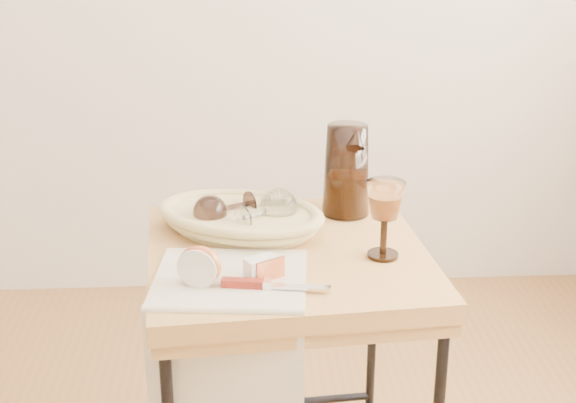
{
  "coord_description": "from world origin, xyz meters",
  "views": [
    {
      "loc": [
        0.38,
        -1.21,
        1.51
      ],
      "look_at": [
        0.47,
        0.41,
        0.89
      ],
      "focal_mm": 51.12,
      "sensor_mm": 36.0,
      "label": 1
    }
  ],
  "objects_px": {
    "wine_goblet": "(384,219)",
    "goblet_lying_b": "(264,211)",
    "tea_towel": "(230,278)",
    "table_knife": "(271,284)",
    "apple_half": "(200,264)",
    "bread_basket": "(241,220)",
    "goblet_lying_a": "(227,208)",
    "pitcher": "(346,170)",
    "side_table": "(287,398)"
  },
  "relations": [
    {
      "from": "tea_towel",
      "to": "apple_half",
      "type": "bearing_deg",
      "value": -153.08
    },
    {
      "from": "bread_basket",
      "to": "table_knife",
      "type": "xyz_separation_m",
      "value": [
        0.06,
        -0.31,
        -0.01
      ]
    },
    {
      "from": "goblet_lying_b",
      "to": "table_knife",
      "type": "bearing_deg",
      "value": -127.53
    },
    {
      "from": "goblet_lying_b",
      "to": "side_table",
      "type": "bearing_deg",
      "value": -99.69
    },
    {
      "from": "bread_basket",
      "to": "tea_towel",
      "type": "bearing_deg",
      "value": -72.59
    },
    {
      "from": "apple_half",
      "to": "table_knife",
      "type": "xyz_separation_m",
      "value": [
        0.14,
        -0.03,
        -0.03
      ]
    },
    {
      "from": "wine_goblet",
      "to": "table_knife",
      "type": "relative_size",
      "value": 0.82
    },
    {
      "from": "side_table",
      "to": "table_knife",
      "type": "relative_size",
      "value": 3.64
    },
    {
      "from": "side_table",
      "to": "pitcher",
      "type": "xyz_separation_m",
      "value": [
        0.15,
        0.21,
        0.5
      ]
    },
    {
      "from": "side_table",
      "to": "bread_basket",
      "type": "xyz_separation_m",
      "value": [
        -0.1,
        0.11,
        0.41
      ]
    },
    {
      "from": "bread_basket",
      "to": "pitcher",
      "type": "xyz_separation_m",
      "value": [
        0.25,
        0.1,
        0.08
      ]
    },
    {
      "from": "goblet_lying_b",
      "to": "pitcher",
      "type": "height_order",
      "value": "pitcher"
    },
    {
      "from": "bread_basket",
      "to": "table_knife",
      "type": "height_order",
      "value": "bread_basket"
    },
    {
      "from": "tea_towel",
      "to": "bread_basket",
      "type": "bearing_deg",
      "value": 90.06
    },
    {
      "from": "side_table",
      "to": "apple_half",
      "type": "bearing_deg",
      "value": -137.92
    },
    {
      "from": "bread_basket",
      "to": "pitcher",
      "type": "distance_m",
      "value": 0.28
    },
    {
      "from": "side_table",
      "to": "tea_towel",
      "type": "bearing_deg",
      "value": -131.22
    },
    {
      "from": "apple_half",
      "to": "bread_basket",
      "type": "bearing_deg",
      "value": 90.08
    },
    {
      "from": "side_table",
      "to": "bread_basket",
      "type": "distance_m",
      "value": 0.44
    },
    {
      "from": "bread_basket",
      "to": "pitcher",
      "type": "bearing_deg",
      "value": 43.67
    },
    {
      "from": "side_table",
      "to": "goblet_lying_a",
      "type": "xyz_separation_m",
      "value": [
        -0.13,
        0.12,
        0.44
      ]
    },
    {
      "from": "goblet_lying_a",
      "to": "side_table",
      "type": "bearing_deg",
      "value": 106.52
    },
    {
      "from": "side_table",
      "to": "table_knife",
      "type": "xyz_separation_m",
      "value": [
        -0.04,
        -0.2,
        0.4
      ]
    },
    {
      "from": "goblet_lying_a",
      "to": "table_knife",
      "type": "height_order",
      "value": "goblet_lying_a"
    },
    {
      "from": "tea_towel",
      "to": "apple_half",
      "type": "distance_m",
      "value": 0.08
    },
    {
      "from": "apple_half",
      "to": "wine_goblet",
      "type": "bearing_deg",
      "value": 33.21
    },
    {
      "from": "pitcher",
      "to": "goblet_lying_b",
      "type": "bearing_deg",
      "value": -133.55
    },
    {
      "from": "pitcher",
      "to": "apple_half",
      "type": "height_order",
      "value": "pitcher"
    },
    {
      "from": "tea_towel",
      "to": "goblet_lying_b",
      "type": "bearing_deg",
      "value": 77.33
    },
    {
      "from": "bread_basket",
      "to": "goblet_lying_a",
      "type": "height_order",
      "value": "goblet_lying_a"
    },
    {
      "from": "wine_goblet",
      "to": "table_knife",
      "type": "xyz_separation_m",
      "value": [
        -0.25,
        -0.15,
        -0.07
      ]
    },
    {
      "from": "bread_basket",
      "to": "goblet_lying_a",
      "type": "relative_size",
      "value": 2.72
    },
    {
      "from": "side_table",
      "to": "apple_half",
      "type": "xyz_separation_m",
      "value": [
        -0.18,
        -0.16,
        0.43
      ]
    },
    {
      "from": "side_table",
      "to": "table_knife",
      "type": "distance_m",
      "value": 0.45
    },
    {
      "from": "side_table",
      "to": "apple_half",
      "type": "distance_m",
      "value": 0.5
    },
    {
      "from": "side_table",
      "to": "goblet_lying_b",
      "type": "relative_size",
      "value": 5.43
    },
    {
      "from": "tea_towel",
      "to": "goblet_lying_b",
      "type": "height_order",
      "value": "goblet_lying_b"
    },
    {
      "from": "side_table",
      "to": "wine_goblet",
      "type": "relative_size",
      "value": 4.46
    },
    {
      "from": "goblet_lying_b",
      "to": "pitcher",
      "type": "distance_m",
      "value": 0.24
    },
    {
      "from": "side_table",
      "to": "goblet_lying_a",
      "type": "distance_m",
      "value": 0.47
    },
    {
      "from": "wine_goblet",
      "to": "goblet_lying_b",
      "type": "bearing_deg",
      "value": 151.08
    },
    {
      "from": "pitcher",
      "to": "table_knife",
      "type": "bearing_deg",
      "value": -99.81
    },
    {
      "from": "goblet_lying_b",
      "to": "pitcher",
      "type": "relative_size",
      "value": 0.54
    },
    {
      "from": "goblet_lying_b",
      "to": "wine_goblet",
      "type": "relative_size",
      "value": 0.82
    },
    {
      "from": "goblet_lying_b",
      "to": "table_knife",
      "type": "height_order",
      "value": "goblet_lying_b"
    },
    {
      "from": "goblet_lying_b",
      "to": "table_knife",
      "type": "relative_size",
      "value": 0.67
    },
    {
      "from": "goblet_lying_a",
      "to": "table_knife",
      "type": "distance_m",
      "value": 0.33
    },
    {
      "from": "goblet_lying_a",
      "to": "apple_half",
      "type": "relative_size",
      "value": 1.46
    },
    {
      "from": "bread_basket",
      "to": "apple_half",
      "type": "bearing_deg",
      "value": -83.86
    },
    {
      "from": "goblet_lying_b",
      "to": "table_knife",
      "type": "xyz_separation_m",
      "value": [
        0.01,
        -0.28,
        -0.04
      ]
    }
  ]
}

